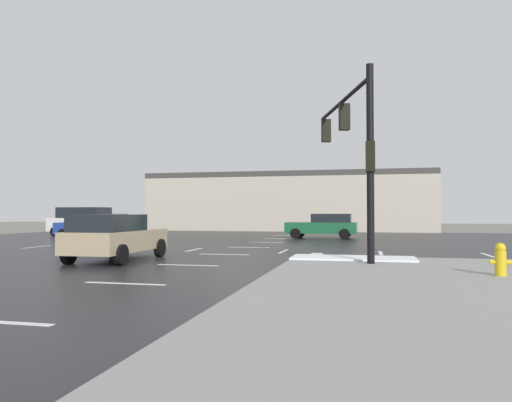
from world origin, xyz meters
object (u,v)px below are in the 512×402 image
at_px(traffic_signal_mast, 353,138).
at_px(sedan_green, 324,225).
at_px(suv_white, 84,221).
at_px(sedan_blue, 96,226).
at_px(sedan_tan, 115,236).
at_px(fire_hydrant, 500,259).

bearing_deg(traffic_signal_mast, sedan_green, -8.96).
xyz_separation_m(suv_white, sedan_blue, (2.94, -3.22, -0.24)).
relative_size(suv_white, sedan_tan, 1.08).
relative_size(traffic_signal_mast, sedan_green, 1.38).
bearing_deg(suv_white, traffic_signal_mast, -32.47).
height_order(traffic_signal_mast, sedan_blue, traffic_signal_mast).
xyz_separation_m(fire_hydrant, sedan_green, (-5.78, 18.50, 0.32)).
distance_m(traffic_signal_mast, sedan_green, 15.09).
relative_size(sedan_green, sedan_tan, 1.00).
distance_m(traffic_signal_mast, fire_hydrant, 6.46).
bearing_deg(traffic_signal_mast, suv_white, 36.39).
bearing_deg(suv_white, sedan_tan, -50.74).
height_order(fire_hydrant, sedan_blue, sedan_blue).
xyz_separation_m(traffic_signal_mast, sedan_tan, (-7.93, -1.59, -3.35)).
xyz_separation_m(traffic_signal_mast, sedan_green, (-2.22, 14.54, -3.35)).
relative_size(fire_hydrant, suv_white, 0.16).
relative_size(traffic_signal_mast, fire_hydrant, 7.98).
height_order(traffic_signal_mast, sedan_green, traffic_signal_mast).
xyz_separation_m(suv_white, sedan_tan, (11.08, -15.38, -0.24)).
height_order(sedan_blue, sedan_tan, same).
bearing_deg(suv_white, sedan_green, 6.06).
relative_size(traffic_signal_mast, sedan_blue, 1.38).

